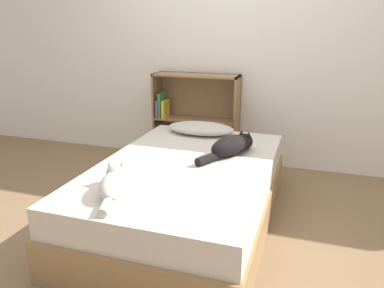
# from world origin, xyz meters

# --- Properties ---
(ground_plane) EXTENTS (8.00, 8.00, 0.00)m
(ground_plane) POSITION_xyz_m (0.00, 0.00, 0.00)
(ground_plane) COLOR #846647
(wall_back) EXTENTS (8.00, 0.06, 2.50)m
(wall_back) POSITION_xyz_m (0.00, 1.41, 1.25)
(wall_back) COLOR white
(wall_back) RESTS_ON ground_plane
(bed) EXTENTS (1.22, 1.92, 0.47)m
(bed) POSITION_xyz_m (0.00, 0.00, 0.23)
(bed) COLOR #99754C
(bed) RESTS_ON ground_plane
(pillow) EXTENTS (0.61, 0.34, 0.10)m
(pillow) POSITION_xyz_m (-0.12, 0.76, 0.52)
(pillow) COLOR beige
(pillow) RESTS_ON bed
(cat_light) EXTENTS (0.24, 0.48, 0.16)m
(cat_light) POSITION_xyz_m (-0.25, -0.59, 0.53)
(cat_light) COLOR beige
(cat_light) RESTS_ON bed
(cat_dark) EXTENTS (0.36, 0.56, 0.15)m
(cat_dark) POSITION_xyz_m (0.27, 0.29, 0.54)
(cat_dark) COLOR black
(cat_dark) RESTS_ON bed
(bookshelf) EXTENTS (0.88, 0.26, 0.94)m
(bookshelf) POSITION_xyz_m (-0.34, 1.29, 0.47)
(bookshelf) COLOR #8E6B47
(bookshelf) RESTS_ON ground_plane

